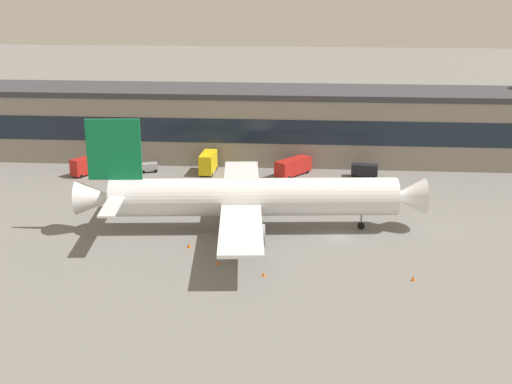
{
  "coord_description": "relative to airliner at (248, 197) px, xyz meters",
  "views": [
    {
      "loc": [
        -4.19,
        -101.7,
        38.56
      ],
      "look_at": [
        -13.03,
        6.44,
        5.0
      ],
      "focal_mm": 49.3,
      "sensor_mm": 36.0,
      "label": 1
    }
  ],
  "objects": [
    {
      "name": "ground_plane",
      "position": [
        13.91,
        -2.35,
        -5.42
      ],
      "size": [
        600.0,
        600.0,
        0.0
      ],
      "primitive_type": "plane",
      "color": "slate"
    },
    {
      "name": "terminal_building",
      "position": [
        13.91,
        46.03,
        2.23
      ],
      "size": [
        170.87,
        17.6,
        15.25
      ],
      "color": "gray",
      "rests_on": "ground_plane"
    },
    {
      "name": "airliner",
      "position": [
        0.0,
        0.0,
        0.0
      ],
      "size": [
        54.77,
        46.55,
        17.86
      ],
      "color": "white",
      "rests_on": "ground_plane"
    },
    {
      "name": "stair_truck",
      "position": [
        -35.72,
        29.05,
        -3.44
      ],
      "size": [
        5.23,
        6.36,
        3.55
      ],
      "color": "red",
      "rests_on": "ground_plane"
    },
    {
      "name": "catering_truck",
      "position": [
        -11.21,
        32.78,
        -3.12
      ],
      "size": [
        2.88,
        7.3,
        4.15
      ],
      "color": "yellow",
      "rests_on": "ground_plane"
    },
    {
      "name": "crew_van",
      "position": [
        20.41,
        32.24,
        -3.96
      ],
      "size": [
        5.39,
        2.71,
        2.55
      ],
      "color": "black",
      "rests_on": "ground_plane"
    },
    {
      "name": "baggage_tug",
      "position": [
        -23.54,
        32.24,
        -4.33
      ],
      "size": [
        4.08,
        3.16,
        1.85
      ],
      "color": "gray",
      "rests_on": "ground_plane"
    },
    {
      "name": "fuel_truck",
      "position": [
        6.16,
        32.4,
        -3.53
      ],
      "size": [
        7.41,
        8.33,
        3.35
      ],
      "color": "red",
      "rests_on": "ground_plane"
    },
    {
      "name": "traffic_cone_0",
      "position": [
        -2.9,
        -14.3,
        -5.11
      ],
      "size": [
        0.49,
        0.49,
        0.61
      ],
      "primitive_type": "cone",
      "color": "#F2590C",
      "rests_on": "ground_plane"
    },
    {
      "name": "traffic_cone_1",
      "position": [
        -8.07,
        -8.31,
        -5.07
      ],
      "size": [
        0.55,
        0.55,
        0.69
      ],
      "primitive_type": "cone",
      "color": "#F2590C",
      "rests_on": "ground_plane"
    },
    {
      "name": "traffic_cone_2",
      "position": [
        23.48,
        -17.63,
        -5.08
      ],
      "size": [
        0.54,
        0.54,
        0.67
      ],
      "primitive_type": "cone",
      "color": "#F2590C",
      "rests_on": "ground_plane"
    },
    {
      "name": "traffic_cone_3",
      "position": [
        3.71,
        -17.75,
        -5.13
      ],
      "size": [
        0.46,
        0.46,
        0.57
      ],
      "primitive_type": "cone",
      "color": "#F2590C",
      "rests_on": "ground_plane"
    }
  ]
}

